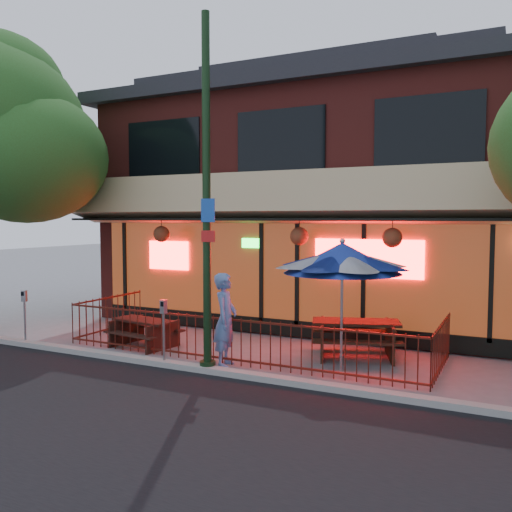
{
  "coord_description": "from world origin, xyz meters",
  "views": [
    {
      "loc": [
        5.56,
        -9.51,
        3.05
      ],
      "look_at": [
        -0.1,
        2.0,
        2.15
      ],
      "focal_mm": 38.0,
      "sensor_mm": 36.0,
      "label": 1
    }
  ],
  "objects": [
    {
      "name": "ground",
      "position": [
        0.0,
        0.0,
        0.0
      ],
      "size": [
        80.0,
        80.0,
        0.0
      ],
      "primitive_type": "plane",
      "color": "gray",
      "rests_on": "ground"
    },
    {
      "name": "picnic_table_left",
      "position": [
        -2.41,
        0.7,
        0.43
      ],
      "size": [
        1.67,
        1.37,
        0.66
      ],
      "color": "black",
      "rests_on": "ground"
    },
    {
      "name": "patio_fence",
      "position": [
        0.0,
        0.5,
        0.63
      ],
      "size": [
        8.44,
        2.62,
        1.0
      ],
      "color": "#4B1810",
      "rests_on": "ground"
    },
    {
      "name": "patio_umbrella",
      "position": [
        2.4,
        0.77,
        2.26
      ],
      "size": [
        2.32,
        2.32,
        2.65
      ],
      "color": "gray",
      "rests_on": "ground"
    },
    {
      "name": "pedestrian",
      "position": [
        0.13,
        0.1,
        0.96
      ],
      "size": [
        0.61,
        0.79,
        1.93
      ],
      "primitive_type": "imported",
      "rotation": [
        0.0,
        0.0,
        1.8
      ],
      "color": "#5E80BD",
      "rests_on": "ground"
    },
    {
      "name": "street_light",
      "position": [
        0.0,
        -0.4,
        3.15
      ],
      "size": [
        0.43,
        0.32,
        7.0
      ],
      "color": "black",
      "rests_on": "ground"
    },
    {
      "name": "parking_meter_far",
      "position": [
        -5.13,
        -0.41,
        0.89
      ],
      "size": [
        0.14,
        0.14,
        1.32
      ],
      "color": "gray",
      "rests_on": "ground"
    },
    {
      "name": "curb",
      "position": [
        0.0,
        -0.5,
        0.06
      ],
      "size": [
        80.0,
        0.25,
        0.12
      ],
      "primitive_type": "cube",
      "color": "#999993",
      "rests_on": "ground"
    },
    {
      "name": "restaurant_building",
      "position": [
        0.0,
        7.11,
        4.13
      ],
      "size": [
        12.96,
        9.49,
        8.05
      ],
      "color": "maroon",
      "rests_on": "ground"
    },
    {
      "name": "parking_meter_near",
      "position": [
        -1.0,
        -0.48,
        0.93
      ],
      "size": [
        0.14,
        0.12,
        1.38
      ],
      "color": "gray",
      "rests_on": "ground"
    },
    {
      "name": "picnic_table_right",
      "position": [
        2.36,
        1.97,
        0.53
      ],
      "size": [
        2.25,
        1.98,
        0.81
      ],
      "color": "#331D11",
      "rests_on": "ground"
    }
  ]
}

